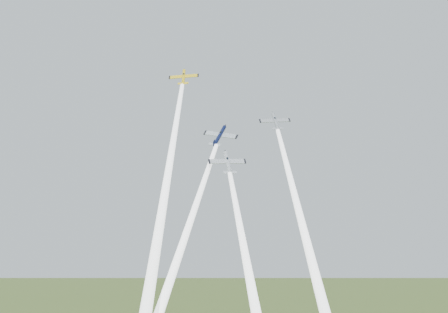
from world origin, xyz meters
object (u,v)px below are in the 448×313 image
Objects in this scene: plane_navy at (220,136)px; plane_silver_low at (228,163)px; plane_silver_right at (275,121)px; plane_yellow at (184,77)px.

plane_navy is 9.84m from plane_silver_low.
plane_silver_right is 17.56m from plane_silver_low.
plane_navy is at bearing 93.38° from plane_silver_low.
plane_silver_low is (3.26, -6.14, -6.96)m from plane_navy.
plane_navy is 1.00× the size of plane_silver_low.
plane_yellow is 23.98m from plane_silver_right.
plane_silver_right is 0.90× the size of plane_silver_low.
plane_silver_right is (21.09, 3.34, -10.90)m from plane_yellow.
plane_yellow is 0.87× the size of plane_navy.
plane_yellow is at bearing 179.51° from plane_navy.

